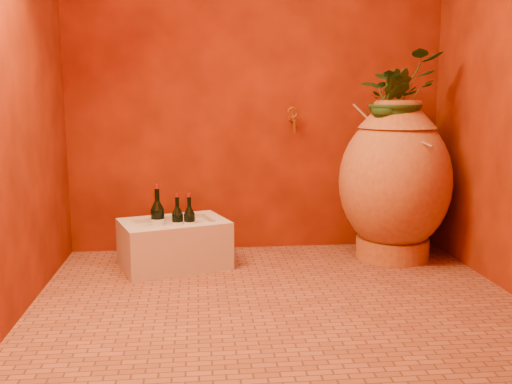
{
  "coord_description": "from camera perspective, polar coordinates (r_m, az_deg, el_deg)",
  "views": [
    {
      "loc": [
        -0.4,
        -2.83,
        1.05
      ],
      "look_at": [
        -0.07,
        0.35,
        0.5
      ],
      "focal_mm": 40.0,
      "sensor_mm": 36.0,
      "label": 1
    }
  ],
  "objects": [
    {
      "name": "wall_back",
      "position": [
        3.85,
        0.05,
        12.73
      ],
      "size": [
        2.5,
        0.02,
        2.5
      ],
      "primitive_type": "cube",
      "color": "#4F1504",
      "rests_on": "ground"
    },
    {
      "name": "stone_basin",
      "position": [
        3.54,
        -8.18,
        -5.24
      ],
      "size": [
        0.72,
        0.61,
        0.29
      ],
      "rotation": [
        0.0,
        0.0,
        0.32
      ],
      "color": "beige",
      "rests_on": "floor"
    },
    {
      "name": "wine_bottle_c",
      "position": [
        3.54,
        -7.84,
        -3.16
      ],
      "size": [
        0.07,
        0.07,
        0.29
      ],
      "color": "black",
      "rests_on": "stone_basin"
    },
    {
      "name": "wine_bottle_a",
      "position": [
        3.52,
        -9.79,
        -2.89
      ],
      "size": [
        0.09,
        0.09,
        0.35
      ],
      "color": "black",
      "rests_on": "stone_basin"
    },
    {
      "name": "plant_main",
      "position": [
        3.71,
        13.91,
        9.21
      ],
      "size": [
        0.64,
        0.61,
        0.56
      ],
      "primitive_type": "imported",
      "rotation": [
        0.0,
        0.0,
        0.43
      ],
      "color": "#1F4619",
      "rests_on": "amphora"
    },
    {
      "name": "plant_side",
      "position": [
        3.61,
        13.33,
        8.58
      ],
      "size": [
        0.28,
        0.25,
        0.42
      ],
      "primitive_type": "imported",
      "rotation": [
        0.0,
        0.0,
        -0.32
      ],
      "color": "#1F4619",
      "rests_on": "amphora"
    },
    {
      "name": "floor",
      "position": [
        3.04,
        2.05,
        -10.43
      ],
      "size": [
        2.5,
        2.5,
        0.0
      ],
      "primitive_type": "plane",
      "color": "brown",
      "rests_on": "ground"
    },
    {
      "name": "amphora",
      "position": [
        3.73,
        13.71,
        1.08
      ],
      "size": [
        0.86,
        0.86,
        1.01
      ],
      "rotation": [
        0.0,
        0.0,
        0.24
      ],
      "color": "#BA6F34",
      "rests_on": "floor"
    },
    {
      "name": "wall_tap",
      "position": [
        3.8,
        3.71,
        7.31
      ],
      "size": [
        0.07,
        0.15,
        0.17
      ],
      "color": "#A27525",
      "rests_on": "wall_back"
    },
    {
      "name": "wall_left",
      "position": [
        2.96,
        -23.2,
        12.89
      ],
      "size": [
        0.02,
        2.0,
        2.5
      ],
      "primitive_type": "cube",
      "color": "#4F1504",
      "rests_on": "ground"
    },
    {
      "name": "wine_bottle_b",
      "position": [
        3.53,
        -6.66,
        -3.15
      ],
      "size": [
        0.07,
        0.07,
        0.29
      ],
      "color": "black",
      "rests_on": "stone_basin"
    }
  ]
}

